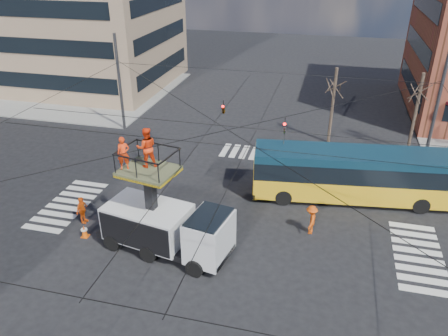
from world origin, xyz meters
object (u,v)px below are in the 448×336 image
Objects in this scene: utility_truck at (166,216)px; city_bus at (356,174)px; worker_ground at (82,210)px; flagger at (311,220)px; traffic_cone at (84,231)px.

utility_truck is 0.58× the size of city_bus.
flagger is at bearing -77.56° from worker_ground.
traffic_cone is 0.43× the size of worker_ground.
worker_ground is (-14.86, -6.41, -0.91)m from city_bus.
city_bus is 4.93m from flagger.
flagger is at bearing 15.92° from traffic_cone.
city_bus is at bearing -63.87° from worker_ground.
traffic_cone is (-14.08, -7.64, -1.37)m from city_bus.
utility_truck is at bearing -99.35° from worker_ground.
flagger reaches higher than worker_ground.
flagger reaches higher than traffic_cone.
utility_truck reaches higher than flagger.
utility_truck is at bearing 0.37° from traffic_cone.
traffic_cone is 1.52m from worker_ground.
utility_truck reaches higher than city_bus.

